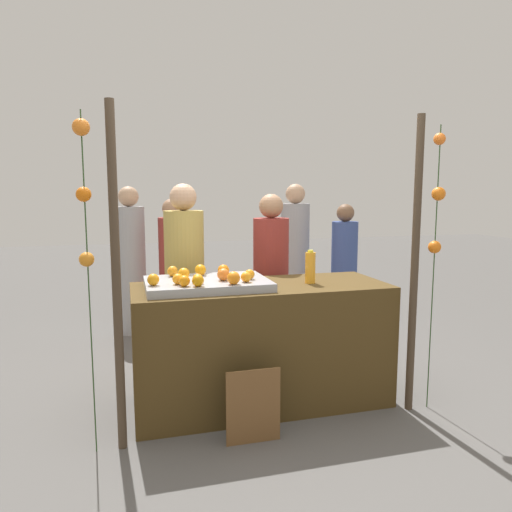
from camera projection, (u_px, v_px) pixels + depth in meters
ground_plane at (261, 401)px, 3.71m from camera, size 24.00×24.00×0.00m
stall_counter at (261, 344)px, 3.65m from camera, size 1.91×0.74×0.92m
orange_tray at (207, 284)px, 3.47m from camera, size 0.88×0.60×0.06m
orange_0 at (250, 274)px, 3.48m from camera, size 0.07×0.07×0.07m
orange_1 at (198, 281)px, 3.22m from camera, size 0.08×0.08×0.08m
orange_2 at (184, 274)px, 3.48m from camera, size 0.09×0.09×0.09m
orange_3 at (198, 279)px, 3.31m from camera, size 0.07×0.07×0.07m
orange_4 at (184, 281)px, 3.22m from camera, size 0.08×0.08×0.08m
orange_5 at (234, 278)px, 3.29m from camera, size 0.09×0.09×0.09m
orange_6 at (153, 280)px, 3.25m from camera, size 0.08×0.08×0.08m
orange_7 at (178, 279)px, 3.29m from camera, size 0.08×0.08×0.08m
orange_8 at (200, 270)px, 3.64m from camera, size 0.09×0.09×0.09m
orange_9 at (173, 271)px, 3.60m from camera, size 0.08×0.08×0.08m
orange_10 at (246, 277)px, 3.37m from camera, size 0.08×0.08×0.08m
orange_11 at (223, 270)px, 3.63m from camera, size 0.09×0.09×0.09m
orange_12 at (223, 274)px, 3.43m from camera, size 0.09×0.09×0.09m
juice_bottle at (310, 267)px, 3.64m from camera, size 0.08×0.08×0.26m
chalkboard_sign at (253, 407)px, 3.08m from camera, size 0.36×0.03×0.51m
vendor_left at (185, 289)px, 4.12m from camera, size 0.34×0.34×1.69m
vendor_right at (271, 288)px, 4.35m from camera, size 0.32×0.32×1.60m
crowd_person_0 at (344, 273)px, 5.50m from camera, size 0.30×0.30×1.48m
crowd_person_1 at (173, 272)px, 5.38m from camera, size 0.31×0.31×1.54m
crowd_person_2 at (131, 266)px, 5.45m from camera, size 0.34×0.34×1.68m
crowd_person_3 at (295, 261)px, 5.71m from camera, size 0.34×0.34×1.71m
canopy_post_left at (116, 281)px, 2.90m from camera, size 0.06×0.06×2.16m
canopy_post_right at (415, 267)px, 3.45m from camera, size 0.06×0.06×2.16m
garland_strand_left at (84, 192)px, 2.78m from camera, size 0.10×0.10×2.09m
garland_strand_right at (437, 202)px, 3.41m from camera, size 0.10×0.10×2.09m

